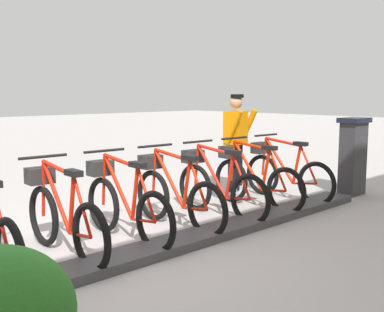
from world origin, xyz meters
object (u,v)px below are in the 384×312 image
(payment_kiosk, at_px, (353,155))
(bike_docked_1, at_px, (253,178))
(bike_docked_2, at_px, (217,185))
(bike_docked_4, at_px, (124,203))
(bike_docked_5, at_px, (62,215))
(bike_docked_3, at_px, (174,194))
(bike_docked_0, at_px, (284,173))
(worker_near_rack, at_px, (236,139))

(payment_kiosk, bearing_deg, bike_docked_1, 73.01)
(bike_docked_2, relative_size, bike_docked_4, 1.00)
(bike_docked_1, distance_m, bike_docked_5, 3.10)
(bike_docked_2, relative_size, bike_docked_5, 1.00)
(bike_docked_3, xyz_separation_m, bike_docked_5, (0.00, 1.55, 0.00))
(bike_docked_0, bearing_deg, payment_kiosk, -117.52)
(payment_kiosk, distance_m, bike_docked_3, 3.47)
(payment_kiosk, relative_size, bike_docked_3, 0.74)
(bike_docked_4, xyz_separation_m, worker_near_rack, (0.90, -2.95, 0.48))
(payment_kiosk, xyz_separation_m, bike_docked_5, (0.57, 4.97, -0.24))
(bike_docked_0, xyz_separation_m, bike_docked_2, (0.00, 1.55, 0.00))
(bike_docked_2, bearing_deg, bike_docked_5, 90.00)
(bike_docked_5, distance_m, worker_near_rack, 3.86)
(bike_docked_4, bearing_deg, bike_docked_5, 90.00)
(bike_docked_2, xyz_separation_m, bike_docked_3, (0.00, 0.77, 0.00))
(bike_docked_0, height_order, bike_docked_3, same)
(bike_docked_0, height_order, bike_docked_1, same)
(bike_docked_1, bearing_deg, bike_docked_5, 90.00)
(bike_docked_0, bearing_deg, bike_docked_2, 90.00)
(payment_kiosk, height_order, bike_docked_3, payment_kiosk)
(bike_docked_5, bearing_deg, worker_near_rack, -76.47)
(payment_kiosk, height_order, bike_docked_0, payment_kiosk)
(worker_near_rack, bearing_deg, bike_docked_4, 106.90)
(bike_docked_4, distance_m, bike_docked_5, 0.77)
(bike_docked_0, height_order, bike_docked_2, same)
(bike_docked_1, relative_size, bike_docked_3, 1.00)
(bike_docked_1, distance_m, bike_docked_2, 0.77)
(payment_kiosk, distance_m, worker_near_rack, 1.94)
(bike_docked_5, bearing_deg, bike_docked_4, -90.00)
(bike_docked_2, height_order, bike_docked_3, same)
(payment_kiosk, bearing_deg, worker_near_rack, 40.20)
(payment_kiosk, distance_m, bike_docked_5, 5.01)
(worker_near_rack, bearing_deg, bike_docked_1, 144.90)
(bike_docked_4, bearing_deg, payment_kiosk, -97.76)
(payment_kiosk, bearing_deg, bike_docked_3, 80.51)
(payment_kiosk, xyz_separation_m, bike_docked_3, (0.57, 3.42, -0.24))
(bike_docked_3, height_order, bike_docked_4, same)
(bike_docked_0, xyz_separation_m, bike_docked_3, (0.00, 2.32, 0.00))
(bike_docked_1, height_order, bike_docked_5, same)
(bike_docked_1, xyz_separation_m, bike_docked_2, (0.00, 0.77, 0.00))
(bike_docked_0, distance_m, bike_docked_5, 3.87)
(payment_kiosk, height_order, worker_near_rack, worker_near_rack)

